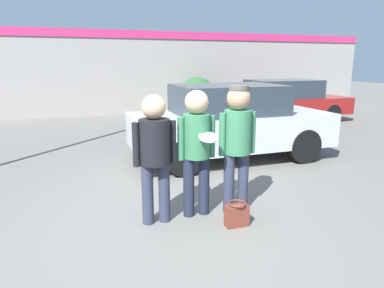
{
  "coord_description": "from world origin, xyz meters",
  "views": [
    {
      "loc": [
        -1.22,
        -4.06,
        2.06
      ],
      "look_at": [
        0.28,
        0.25,
        0.96
      ],
      "focal_mm": 32.0,
      "sensor_mm": 36.0,
      "label": 1
    }
  ],
  "objects_px": {
    "person_left": "(155,148)",
    "parked_car_far": "(284,101)",
    "parked_car_near": "(230,122)",
    "person_right": "(237,137)",
    "shrub": "(197,96)",
    "person_middle_with_frisbee": "(197,142)",
    "handbag": "(237,215)"
  },
  "relations": [
    {
      "from": "person_right",
      "to": "shrub",
      "type": "relative_size",
      "value": 1.19
    },
    {
      "from": "person_left",
      "to": "handbag",
      "type": "relative_size",
      "value": 5.23
    },
    {
      "from": "shrub",
      "to": "person_left",
      "type": "bearing_deg",
      "value": -113.11
    },
    {
      "from": "person_left",
      "to": "shrub",
      "type": "distance_m",
      "value": 9.64
    },
    {
      "from": "person_right",
      "to": "handbag",
      "type": "xyz_separation_m",
      "value": [
        -0.2,
        -0.45,
        -0.92
      ]
    },
    {
      "from": "person_right",
      "to": "parked_car_near",
      "type": "xyz_separation_m",
      "value": [
        1.07,
        2.49,
        -0.27
      ]
    },
    {
      "from": "person_right",
      "to": "handbag",
      "type": "relative_size",
      "value": 5.49
    },
    {
      "from": "person_middle_with_frisbee",
      "to": "parked_car_far",
      "type": "xyz_separation_m",
      "value": [
        5.53,
        6.21,
        -0.3
      ]
    },
    {
      "from": "person_middle_with_frisbee",
      "to": "handbag",
      "type": "height_order",
      "value": "person_middle_with_frisbee"
    },
    {
      "from": "person_left",
      "to": "parked_car_near",
      "type": "height_order",
      "value": "person_left"
    },
    {
      "from": "shrub",
      "to": "parked_car_far",
      "type": "bearing_deg",
      "value": -48.4
    },
    {
      "from": "parked_car_far",
      "to": "shrub",
      "type": "relative_size",
      "value": 3.05
    },
    {
      "from": "person_left",
      "to": "parked_car_far",
      "type": "bearing_deg",
      "value": 45.71
    },
    {
      "from": "person_middle_with_frisbee",
      "to": "handbag",
      "type": "relative_size",
      "value": 5.34
    },
    {
      "from": "parked_car_far",
      "to": "parked_car_near",
      "type": "bearing_deg",
      "value": -135.95
    },
    {
      "from": "person_middle_with_frisbee",
      "to": "parked_car_near",
      "type": "relative_size",
      "value": 0.41
    },
    {
      "from": "shrub",
      "to": "person_middle_with_frisbee",
      "type": "bearing_deg",
      "value": -109.98
    },
    {
      "from": "parked_car_far",
      "to": "handbag",
      "type": "bearing_deg",
      "value": -127.56
    },
    {
      "from": "parked_car_near",
      "to": "shrub",
      "type": "relative_size",
      "value": 2.85
    },
    {
      "from": "person_right",
      "to": "parked_car_near",
      "type": "relative_size",
      "value": 0.42
    },
    {
      "from": "person_left",
      "to": "parked_car_far",
      "type": "height_order",
      "value": "person_left"
    },
    {
      "from": "person_right",
      "to": "shrub",
      "type": "xyz_separation_m",
      "value": [
        2.63,
        8.86,
        -0.33
      ]
    },
    {
      "from": "shrub",
      "to": "person_right",
      "type": "bearing_deg",
      "value": -106.55
    },
    {
      "from": "person_middle_with_frisbee",
      "to": "parked_car_far",
      "type": "height_order",
      "value": "person_middle_with_frisbee"
    },
    {
      "from": "person_right",
      "to": "parked_car_far",
      "type": "xyz_separation_m",
      "value": [
        4.95,
        6.25,
        -0.35
      ]
    },
    {
      "from": "handbag",
      "to": "person_left",
      "type": "bearing_deg",
      "value": 154.7
    },
    {
      "from": "parked_car_near",
      "to": "shrub",
      "type": "height_order",
      "value": "parked_car_near"
    },
    {
      "from": "person_middle_with_frisbee",
      "to": "handbag",
      "type": "xyz_separation_m",
      "value": [
        0.37,
        -0.49,
        -0.87
      ]
    },
    {
      "from": "parked_car_near",
      "to": "parked_car_far",
      "type": "xyz_separation_m",
      "value": [
        3.88,
        3.76,
        -0.08
      ]
    },
    {
      "from": "parked_car_near",
      "to": "parked_car_far",
      "type": "bearing_deg",
      "value": 44.05
    },
    {
      "from": "person_middle_with_frisbee",
      "to": "parked_car_near",
      "type": "height_order",
      "value": "person_middle_with_frisbee"
    },
    {
      "from": "person_middle_with_frisbee",
      "to": "parked_car_far",
      "type": "bearing_deg",
      "value": 48.33
    }
  ]
}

